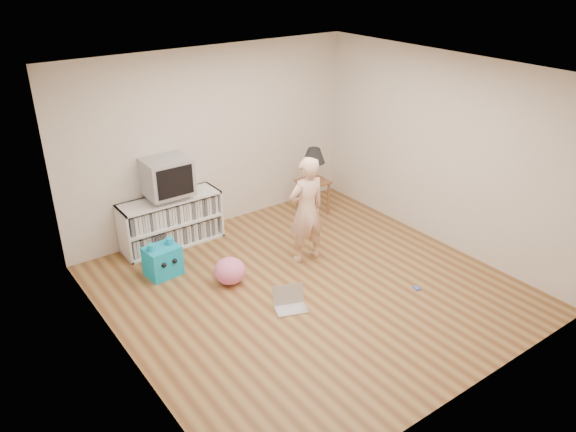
# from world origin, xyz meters

# --- Properties ---
(ground) EXTENTS (4.50, 4.50, 0.00)m
(ground) POSITION_xyz_m (0.00, 0.00, 0.00)
(ground) COLOR brown
(ground) RESTS_ON ground
(walls) EXTENTS (4.52, 4.52, 2.60)m
(walls) POSITION_xyz_m (0.00, 0.00, 1.30)
(walls) COLOR beige
(walls) RESTS_ON ground
(ceiling) EXTENTS (4.50, 4.50, 0.01)m
(ceiling) POSITION_xyz_m (0.00, 0.00, 2.60)
(ceiling) COLOR white
(ceiling) RESTS_ON walls
(media_unit) EXTENTS (1.40, 0.45, 0.70)m
(media_unit) POSITION_xyz_m (-0.84, 2.04, 0.35)
(media_unit) COLOR white
(media_unit) RESTS_ON ground
(dvd_deck) EXTENTS (0.45, 0.35, 0.07)m
(dvd_deck) POSITION_xyz_m (-0.84, 2.02, 0.73)
(dvd_deck) COLOR gray
(dvd_deck) RESTS_ON media_unit
(crt_tv) EXTENTS (0.60, 0.53, 0.50)m
(crt_tv) POSITION_xyz_m (-0.84, 2.02, 1.02)
(crt_tv) COLOR #98989D
(crt_tv) RESTS_ON dvd_deck
(side_table) EXTENTS (0.42, 0.42, 0.55)m
(side_table) POSITION_xyz_m (1.36, 1.65, 0.42)
(side_table) COLOR brown
(side_table) RESTS_ON ground
(table_lamp) EXTENTS (0.34, 0.34, 0.52)m
(table_lamp) POSITION_xyz_m (1.36, 1.65, 0.94)
(table_lamp) COLOR #333333
(table_lamp) RESTS_ON side_table
(person) EXTENTS (0.54, 0.37, 1.44)m
(person) POSITION_xyz_m (0.41, 0.59, 0.72)
(person) COLOR beige
(person) RESTS_ON ground
(laptop) EXTENTS (0.43, 0.39, 0.25)m
(laptop) POSITION_xyz_m (-0.42, -0.18, 0.07)
(laptop) COLOR silver
(laptop) RESTS_ON ground
(playing_cards) EXTENTS (0.09, 0.10, 0.02)m
(playing_cards) POSITION_xyz_m (1.06, -0.79, 0.01)
(playing_cards) COLOR #4660BA
(playing_cards) RESTS_ON ground
(plush_blue) EXTENTS (0.44, 0.39, 0.48)m
(plush_blue) POSITION_xyz_m (-1.29, 1.34, 0.20)
(plush_blue) COLOR #0AA3D5
(plush_blue) RESTS_ON ground
(plush_pink) EXTENTS (0.48, 0.48, 0.33)m
(plush_pink) POSITION_xyz_m (-0.71, 0.68, 0.17)
(plush_pink) COLOR pink
(plush_pink) RESTS_ON ground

